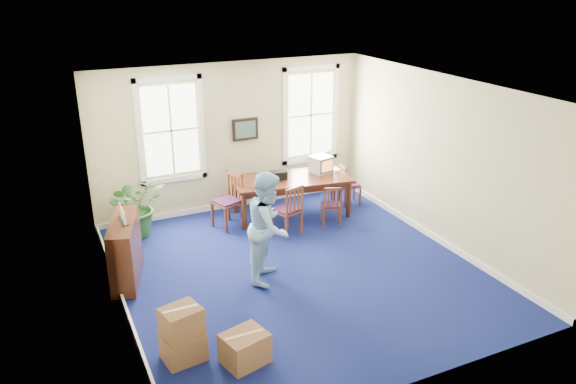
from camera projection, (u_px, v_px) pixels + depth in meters
name	position (u px, v px, depth m)	size (l,w,h in m)	color
floor	(297.00, 270.00, 9.88)	(6.50, 6.50, 0.00)	navy
ceiling	(299.00, 89.00, 8.72)	(6.50, 6.50, 0.00)	white
wall_back	(231.00, 137.00, 12.04)	(6.50, 6.50, 0.00)	#C0B88C
wall_front	(420.00, 273.00, 6.56)	(6.50, 6.50, 0.00)	#C0B88C
wall_left	(112.00, 216.00, 8.11)	(6.50, 6.50, 0.00)	#C0B88C
wall_right	(442.00, 161.00, 10.49)	(6.50, 6.50, 0.00)	#C0B88C
baseboard_back	(234.00, 204.00, 12.57)	(6.00, 0.04, 0.12)	white
baseboard_left	(125.00, 307.00, 8.68)	(0.04, 6.50, 0.12)	white
baseboard_right	(433.00, 236.00, 11.03)	(0.04, 6.50, 0.12)	white
window_left	(171.00, 130.00, 11.40)	(1.40, 0.12, 2.20)	white
window_right	(311.00, 115.00, 12.67)	(1.40, 0.12, 2.20)	white
wall_picture	(245.00, 129.00, 12.06)	(0.58, 0.06, 0.48)	black
conference_table	(291.00, 196.00, 12.02)	(2.47, 1.12, 0.84)	#411D0F
crt_tv	(321.00, 164.00, 12.14)	(0.40, 0.44, 0.36)	#B7B7BC
game_console	(335.00, 170.00, 12.28)	(0.15, 0.19, 0.05)	white
equipment_bag	(278.00, 175.00, 11.78)	(0.34, 0.22, 0.17)	black
chair_near_left	(287.00, 209.00, 11.07)	(0.47, 0.47, 1.06)	brown
chair_near_right	(331.00, 205.00, 11.50)	(0.40, 0.40, 0.89)	brown
chair_end_left	(227.00, 201.00, 11.40)	(0.50, 0.50, 1.11)	brown
chair_end_right	(350.00, 184.00, 12.59)	(0.41, 0.41, 0.92)	brown
man	(269.00, 227.00, 9.31)	(0.93, 0.72, 1.90)	#87BBE7
credenza	(126.00, 251.00, 9.39)	(0.39, 1.36, 1.07)	#411D0F
brochure_rack	(122.00, 215.00, 9.16)	(0.10, 0.58, 0.26)	#99999E
potted_plant	(136.00, 206.00, 11.01)	(1.12, 0.97, 1.25)	#214E1D
cardboard_boxes	(195.00, 325.00, 7.63)	(1.45, 1.45, 0.83)	brown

